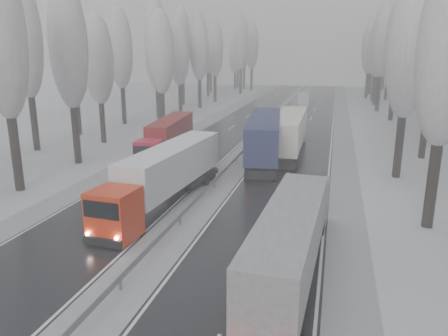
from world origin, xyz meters
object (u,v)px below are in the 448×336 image
at_px(truck_grey_tarp, 293,234).
at_px(truck_cream_box, 290,130).
at_px(truck_blue_box, 265,135).
at_px(box_truck_distant, 303,100).
at_px(truck_red_white, 166,172).
at_px(truck_red_red, 168,134).

bearing_deg(truck_grey_tarp, truck_cream_box, 98.85).
bearing_deg(truck_blue_box, truck_cream_box, 54.11).
distance_m(truck_cream_box, box_truck_distant, 42.72).
relative_size(box_truck_distant, truck_red_white, 0.45).
bearing_deg(truck_cream_box, box_truck_distant, 91.77).
xyz_separation_m(truck_grey_tarp, truck_red_white, (-9.74, 8.35, 0.12)).
distance_m(truck_red_white, truck_red_red, 15.76).
bearing_deg(truck_red_red, truck_cream_box, 8.84).
relative_size(truck_cream_box, truck_red_white, 1.09).
height_order(truck_grey_tarp, truck_blue_box, truck_blue_box).
relative_size(truck_blue_box, truck_red_red, 1.25).
height_order(truck_blue_box, truck_cream_box, truck_blue_box).
distance_m(box_truck_distant, truck_red_white, 60.88).
distance_m(truck_blue_box, truck_red_white, 14.93).
xyz_separation_m(truck_blue_box, truck_red_red, (-10.33, 0.56, -0.54)).
xyz_separation_m(truck_blue_box, truck_red_white, (-4.71, -14.16, -0.33)).
distance_m(truck_grey_tarp, box_truck_distant, 69.21).
height_order(truck_cream_box, truck_red_red, truck_cream_box).
xyz_separation_m(truck_red_white, truck_red_red, (-5.62, 14.72, -0.21)).
relative_size(truck_grey_tarp, truck_cream_box, 0.87).
relative_size(truck_cream_box, truck_red_red, 1.19).
bearing_deg(truck_grey_tarp, truck_red_red, 126.23).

